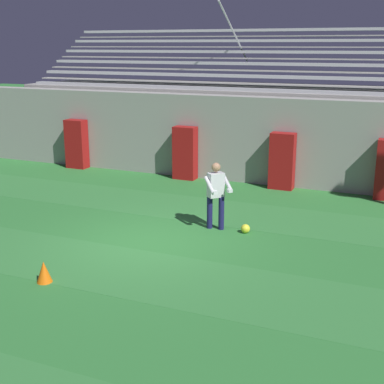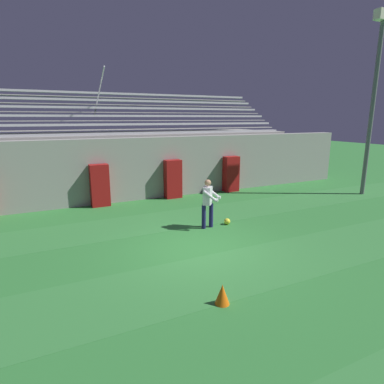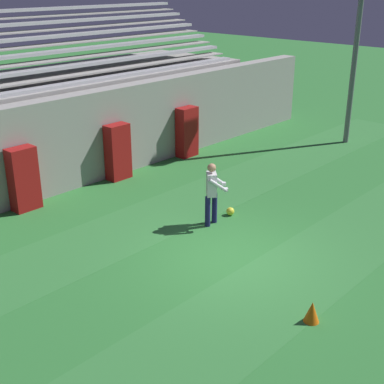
{
  "view_description": "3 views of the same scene",
  "coord_description": "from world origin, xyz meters",
  "px_view_note": "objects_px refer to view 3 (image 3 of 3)",
  "views": [
    {
      "loc": [
        5.44,
        -10.22,
        4.4
      ],
      "look_at": [
        0.39,
        1.71,
        0.82
      ],
      "focal_mm": 50.0,
      "sensor_mm": 36.0,
      "label": 1
    },
    {
      "loc": [
        -3.92,
        -7.57,
        3.65
      ],
      "look_at": [
        0.41,
        1.35,
        1.35
      ],
      "focal_mm": 30.0,
      "sensor_mm": 36.0,
      "label": 2
    },
    {
      "loc": [
        -8.52,
        -6.71,
        6.01
      ],
      "look_at": [
        1.01,
        2.15,
        0.76
      ],
      "focal_mm": 50.0,
      "sensor_mm": 36.0,
      "label": 3
    }
  ],
  "objects_px": {
    "padding_pillar_gate_left": "(24,179)",
    "padding_pillar_far_right": "(187,132)",
    "goalkeeper": "(212,190)",
    "floodlight_pole": "(361,2)",
    "soccer_ball": "(230,211)",
    "padding_pillar_gate_right": "(118,152)",
    "traffic_cone": "(312,312)"
  },
  "relations": [
    {
      "from": "padding_pillar_gate_right",
      "to": "padding_pillar_far_right",
      "type": "height_order",
      "value": "same"
    },
    {
      "from": "padding_pillar_gate_left",
      "to": "padding_pillar_gate_right",
      "type": "bearing_deg",
      "value": 0.0
    },
    {
      "from": "floodlight_pole",
      "to": "traffic_cone",
      "type": "relative_size",
      "value": 19.63
    },
    {
      "from": "goalkeeper",
      "to": "soccer_ball",
      "type": "height_order",
      "value": "goalkeeper"
    },
    {
      "from": "padding_pillar_gate_left",
      "to": "traffic_cone",
      "type": "relative_size",
      "value": 4.23
    },
    {
      "from": "padding_pillar_far_right",
      "to": "floodlight_pole",
      "type": "distance_m",
      "value": 7.74
    },
    {
      "from": "floodlight_pole",
      "to": "soccer_ball",
      "type": "xyz_separation_m",
      "value": [
        -8.45,
        -1.07,
        -5.08
      ]
    },
    {
      "from": "padding_pillar_far_right",
      "to": "floodlight_pole",
      "type": "bearing_deg",
      "value": -31.44
    },
    {
      "from": "floodlight_pole",
      "to": "padding_pillar_gate_left",
      "type": "bearing_deg",
      "value": 164.36
    },
    {
      "from": "padding_pillar_gate_left",
      "to": "padding_pillar_far_right",
      "type": "bearing_deg",
      "value": 0.0
    },
    {
      "from": "padding_pillar_gate_left",
      "to": "goalkeeper",
      "type": "xyz_separation_m",
      "value": [
        2.76,
        -4.42,
        0.07
      ]
    },
    {
      "from": "padding_pillar_far_right",
      "to": "goalkeeper",
      "type": "relative_size",
      "value": 1.06
    },
    {
      "from": "padding_pillar_gate_right",
      "to": "padding_pillar_gate_left",
      "type": "bearing_deg",
      "value": 180.0
    },
    {
      "from": "padding_pillar_gate_left",
      "to": "padding_pillar_far_right",
      "type": "xyz_separation_m",
      "value": [
        6.49,
        0.0,
        0.0
      ]
    },
    {
      "from": "padding_pillar_gate_left",
      "to": "floodlight_pole",
      "type": "distance_m",
      "value": 13.17
    },
    {
      "from": "padding_pillar_far_right",
      "to": "soccer_ball",
      "type": "distance_m",
      "value": 5.38
    },
    {
      "from": "padding_pillar_gate_left",
      "to": "padding_pillar_gate_right",
      "type": "height_order",
      "value": "same"
    },
    {
      "from": "padding_pillar_gate_left",
      "to": "floodlight_pole",
      "type": "bearing_deg",
      "value": -15.64
    },
    {
      "from": "floodlight_pole",
      "to": "soccer_ball",
      "type": "relative_size",
      "value": 37.47
    },
    {
      "from": "traffic_cone",
      "to": "padding_pillar_far_right",
      "type": "bearing_deg",
      "value": 56.5
    },
    {
      "from": "goalkeeper",
      "to": "soccer_ball",
      "type": "distance_m",
      "value": 1.14
    },
    {
      "from": "padding_pillar_far_right",
      "to": "goalkeeper",
      "type": "bearing_deg",
      "value": -130.22
    },
    {
      "from": "padding_pillar_far_right",
      "to": "goalkeeper",
      "type": "height_order",
      "value": "padding_pillar_far_right"
    },
    {
      "from": "padding_pillar_far_right",
      "to": "goalkeeper",
      "type": "distance_m",
      "value": 5.79
    },
    {
      "from": "padding_pillar_far_right",
      "to": "traffic_cone",
      "type": "xyz_separation_m",
      "value": [
        -5.68,
        -8.58,
        -0.68
      ]
    },
    {
      "from": "padding_pillar_gate_right",
      "to": "goalkeeper",
      "type": "distance_m",
      "value": 4.45
    },
    {
      "from": "soccer_ball",
      "to": "padding_pillar_gate_right",
      "type": "bearing_deg",
      "value": 92.71
    },
    {
      "from": "padding_pillar_gate_left",
      "to": "soccer_ball",
      "type": "height_order",
      "value": "padding_pillar_gate_left"
    },
    {
      "from": "goalkeeper",
      "to": "padding_pillar_gate_right",
      "type": "bearing_deg",
      "value": 82.76
    },
    {
      "from": "padding_pillar_far_right",
      "to": "floodlight_pole",
      "type": "relative_size",
      "value": 0.22
    },
    {
      "from": "padding_pillar_gate_right",
      "to": "floodlight_pole",
      "type": "xyz_separation_m",
      "value": [
        8.66,
        -3.36,
        4.31
      ]
    },
    {
      "from": "floodlight_pole",
      "to": "traffic_cone",
      "type": "xyz_separation_m",
      "value": [
        -11.17,
        -5.23,
        -4.98
      ]
    }
  ]
}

